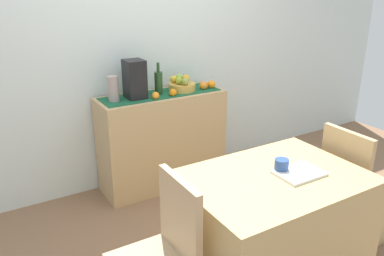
{
  "coord_description": "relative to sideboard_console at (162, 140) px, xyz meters",
  "views": [
    {
      "loc": [
        -1.45,
        -2.14,
        1.85
      ],
      "look_at": [
        0.04,
        0.34,
        0.76
      ],
      "focal_mm": 36.73,
      "sensor_mm": 36.0,
      "label": 1
    }
  ],
  "objects": [
    {
      "name": "ground_plane",
      "position": [
        -0.06,
        -0.92,
        -0.46
      ],
      "size": [
        6.4,
        6.4,
        0.02
      ],
      "primitive_type": "cube",
      "color": "#836045",
      "rests_on": "ground"
    },
    {
      "name": "room_wall_rear",
      "position": [
        -0.06,
        0.26,
        0.9
      ],
      "size": [
        6.4,
        0.06,
        2.7
      ],
      "primitive_type": "cube",
      "color": "silver",
      "rests_on": "ground"
    },
    {
      "name": "sideboard_console",
      "position": [
        0.0,
        0.0,
        0.0
      ],
      "size": [
        1.16,
        0.42,
        0.89
      ],
      "primitive_type": "cube",
      "color": "tan",
      "rests_on": "ground"
    },
    {
      "name": "table_runner",
      "position": [
        -0.0,
        0.0,
        0.45
      ],
      "size": [
        1.09,
        0.32,
        0.01
      ],
      "primitive_type": "cube",
      "color": "#185636",
      "rests_on": "sideboard_console"
    },
    {
      "name": "fruit_bowl",
      "position": [
        0.22,
        0.0,
        0.49
      ],
      "size": [
        0.25,
        0.25,
        0.07
      ],
      "primitive_type": "cylinder",
      "color": "gold",
      "rests_on": "table_runner"
    },
    {
      "name": "apple_front",
      "position": [
        0.18,
        -0.01,
        0.55
      ],
      "size": [
        0.07,
        0.07,
        0.07
      ],
      "primitive_type": "sphere",
      "color": "#8FAB2C",
      "rests_on": "fruit_bowl"
    },
    {
      "name": "apple_center",
      "position": [
        0.27,
        0.02,
        0.56
      ],
      "size": [
        0.07,
        0.07,
        0.07
      ],
      "primitive_type": "sphere",
      "color": "gold",
      "rests_on": "fruit_bowl"
    },
    {
      "name": "apple_left",
      "position": [
        0.16,
        0.06,
        0.55
      ],
      "size": [
        0.07,
        0.07,
        0.07
      ],
      "primitive_type": "sphere",
      "color": "gold",
      "rests_on": "fruit_bowl"
    },
    {
      "name": "apple_rear",
      "position": [
        0.21,
        -0.08,
        0.56
      ],
      "size": [
        0.07,
        0.07,
        0.07
      ],
      "primitive_type": "sphere",
      "color": "#909D41",
      "rests_on": "fruit_bowl"
    },
    {
      "name": "apple_right",
      "position": [
        0.23,
        0.07,
        0.56
      ],
      "size": [
        0.07,
        0.07,
        0.07
      ],
      "primitive_type": "sphere",
      "color": "#8CB03E",
      "rests_on": "fruit_bowl"
    },
    {
      "name": "wine_bottle",
      "position": [
        -0.02,
        0.0,
        0.56
      ],
      "size": [
        0.07,
        0.07,
        0.29
      ],
      "color": "#214220",
      "rests_on": "sideboard_console"
    },
    {
      "name": "coffee_maker",
      "position": [
        -0.25,
        0.0,
        0.61
      ],
      "size": [
        0.16,
        0.18,
        0.33
      ],
      "primitive_type": "cube",
      "color": "black",
      "rests_on": "sideboard_console"
    },
    {
      "name": "ceramic_vase",
      "position": [
        -0.44,
        0.0,
        0.56
      ],
      "size": [
        0.09,
        0.09,
        0.22
      ],
      "primitive_type": "cylinder",
      "color": "#A18F8A",
      "rests_on": "sideboard_console"
    },
    {
      "name": "orange_loose_near_bowl",
      "position": [
        0.51,
        -0.05,
        0.49
      ],
      "size": [
        0.08,
        0.08,
        0.08
      ],
      "primitive_type": "sphere",
      "color": "orange",
      "rests_on": "sideboard_console"
    },
    {
      "name": "orange_loose_mid",
      "position": [
        -0.11,
        -0.12,
        0.48
      ],
      "size": [
        0.07,
        0.07,
        0.07
      ],
      "primitive_type": "sphere",
      "color": "orange",
      "rests_on": "sideboard_console"
    },
    {
      "name": "orange_loose_far",
      "position": [
        0.41,
        -0.06,
        0.49
      ],
      "size": [
        0.08,
        0.08,
        0.08
      ],
      "primitive_type": "sphere",
      "color": "orange",
      "rests_on": "sideboard_console"
    },
    {
      "name": "orange_loose_end",
      "position": [
        0.06,
        -0.11,
        0.48
      ],
      "size": [
        0.07,
        0.07,
        0.07
      ],
      "primitive_type": "sphere",
      "color": "orange",
      "rests_on": "sideboard_console"
    },
    {
      "name": "dining_table",
      "position": [
        0.01,
        -1.5,
        -0.08
      ],
      "size": [
        1.12,
        0.8,
        0.74
      ],
      "primitive_type": "cube",
      "color": "tan",
      "rests_on": "ground"
    },
    {
      "name": "open_book",
      "position": [
        0.15,
        -1.56,
        0.3
      ],
      "size": [
        0.28,
        0.21,
        0.02
      ],
      "primitive_type": "cube",
      "rotation": [
        0.0,
        0.0,
        -0.01
      ],
      "color": "white",
      "rests_on": "dining_table"
    },
    {
      "name": "coffee_cup",
      "position": [
        0.08,
        -1.48,
        0.33
      ],
      "size": [
        0.09,
        0.09,
        0.08
      ],
      "primitive_type": "cylinder",
      "color": "#2B4A88",
      "rests_on": "dining_table"
    },
    {
      "name": "chair_by_corner",
      "position": [
        0.83,
        -1.5,
        -0.18
      ],
      "size": [
        0.4,
        0.4,
        0.9
      ],
      "color": "tan",
      "rests_on": "ground"
    }
  ]
}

